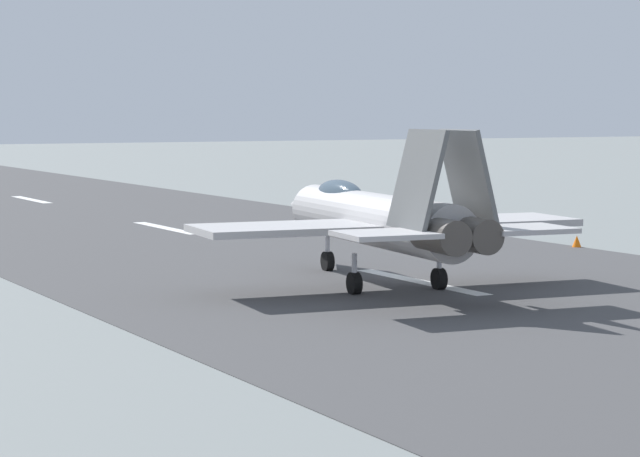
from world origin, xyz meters
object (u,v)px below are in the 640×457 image
(marker_cone_mid, at_px, (577,241))
(fighter_jet, at_px, (376,218))
(marker_cone_far, at_px, (378,215))
(crew_person, at_px, (396,226))

(marker_cone_mid, bearing_deg, fighter_jet, 114.53)
(marker_cone_mid, relative_size, marker_cone_far, 1.00)
(marker_cone_mid, distance_m, marker_cone_far, 17.45)
(crew_person, bearing_deg, marker_cone_far, -27.65)
(crew_person, xyz_separation_m, marker_cone_mid, (-5.44, -6.29, -0.57))
(crew_person, bearing_deg, marker_cone_mid, -130.88)
(fighter_jet, relative_size, marker_cone_far, 29.65)
(fighter_jet, height_order, marker_cone_far, fighter_jet)
(crew_person, distance_m, marker_cone_mid, 8.34)
(fighter_jet, height_order, marker_cone_mid, fighter_jet)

